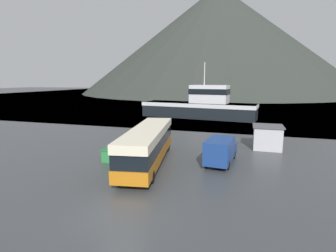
% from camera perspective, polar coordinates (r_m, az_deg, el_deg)
% --- Properties ---
extents(ground_plane, '(400.00, 400.00, 0.00)m').
position_cam_1_polar(ground_plane, '(15.07, -10.34, -18.54)').
color(ground_plane, '#383A3D').
extents(water_surface, '(240.00, 240.00, 0.00)m').
position_cam_1_polar(water_surface, '(155.80, 14.62, 7.07)').
color(water_surface, '#3D5160').
rests_on(water_surface, ground).
extents(hill_backdrop, '(149.27, 149.27, 58.34)m').
position_cam_1_polar(hill_backdrop, '(158.47, 10.64, 17.84)').
color(hill_backdrop, '#2D332D').
rests_on(hill_backdrop, ground).
extents(tour_bus, '(4.52, 12.51, 3.12)m').
position_cam_1_polar(tour_bus, '(22.58, -4.37, -3.82)').
color(tour_bus, '#B26614').
rests_on(tour_bus, ground).
extents(delivery_van, '(2.49, 5.44, 2.26)m').
position_cam_1_polar(delivery_van, '(23.11, 11.40, -5.13)').
color(delivery_van, navy).
rests_on(delivery_van, ground).
extents(fishing_boat, '(22.17, 7.72, 10.35)m').
position_cam_1_polar(fishing_boat, '(50.34, 7.06, 4.40)').
color(fishing_boat, black).
rests_on(fishing_boat, water_surface).
extents(storage_bin, '(1.05, 1.28, 1.14)m').
position_cam_1_polar(storage_bin, '(24.05, -12.64, -6.11)').
color(storage_bin, '#287F3D').
rests_on(storage_bin, ground).
extents(dock_kiosk, '(3.04, 2.92, 2.48)m').
position_cam_1_polar(dock_kiosk, '(29.36, 20.82, -2.26)').
color(dock_kiosk, '#B2B2B7').
rests_on(dock_kiosk, ground).
extents(small_boat, '(3.37, 5.40, 0.86)m').
position_cam_1_polar(small_boat, '(54.12, -2.17, 2.87)').
color(small_boat, black).
rests_on(small_boat, water_surface).
extents(mooring_bollard, '(0.39, 0.39, 0.78)m').
position_cam_1_polar(mooring_bollard, '(37.46, -5.94, -0.40)').
color(mooring_bollard, '#4C4C51').
rests_on(mooring_bollard, ground).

